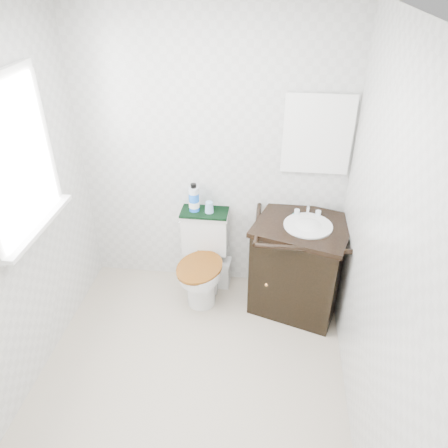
% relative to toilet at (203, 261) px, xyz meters
% --- Properties ---
extents(floor, '(2.40, 2.40, 0.00)m').
position_rel_toilet_xyz_m(floor, '(0.05, -0.97, -0.33)').
color(floor, '#B0A38E').
rests_on(floor, ground).
extents(ceiling, '(2.40, 2.40, 0.00)m').
position_rel_toilet_xyz_m(ceiling, '(0.05, -0.97, 2.07)').
color(ceiling, silver).
rests_on(ceiling, wall_back).
extents(wall_back, '(2.40, 0.00, 2.40)m').
position_rel_toilet_xyz_m(wall_back, '(0.05, 0.23, 0.87)').
color(wall_back, silver).
rests_on(wall_back, ground).
extents(wall_front, '(2.40, 0.00, 2.40)m').
position_rel_toilet_xyz_m(wall_front, '(0.05, -2.17, 0.87)').
color(wall_front, silver).
rests_on(wall_front, ground).
extents(wall_left, '(0.00, 2.40, 2.40)m').
position_rel_toilet_xyz_m(wall_left, '(-1.05, -0.97, 0.87)').
color(wall_left, silver).
rests_on(wall_left, ground).
extents(wall_right, '(0.00, 2.40, 2.40)m').
position_rel_toilet_xyz_m(wall_right, '(1.15, -0.97, 0.87)').
color(wall_right, silver).
rests_on(wall_right, ground).
extents(window, '(0.02, 0.70, 0.90)m').
position_rel_toilet_xyz_m(window, '(-1.02, -0.72, 1.22)').
color(window, white).
rests_on(window, wall_left).
extents(mirror, '(0.50, 0.02, 0.60)m').
position_rel_toilet_xyz_m(mirror, '(0.87, 0.20, 1.12)').
color(mirror, silver).
rests_on(mirror, wall_back).
extents(toilet, '(0.45, 0.66, 0.75)m').
position_rel_toilet_xyz_m(toilet, '(0.00, 0.00, 0.00)').
color(toilet, silver).
rests_on(toilet, floor).
extents(vanity, '(0.87, 0.80, 0.92)m').
position_rel_toilet_xyz_m(vanity, '(0.82, -0.07, 0.10)').
color(vanity, black).
rests_on(vanity, floor).
extents(trash_bin, '(0.20, 0.16, 0.28)m').
position_rel_toilet_xyz_m(trash_bin, '(0.13, 0.11, -0.19)').
color(trash_bin, silver).
rests_on(trash_bin, floor).
extents(towel, '(0.40, 0.22, 0.02)m').
position_rel_toilet_xyz_m(towel, '(0.00, 0.12, 0.43)').
color(towel, black).
rests_on(towel, toilet).
extents(mouthwash_bottle, '(0.09, 0.09, 0.25)m').
position_rel_toilet_xyz_m(mouthwash_bottle, '(-0.09, 0.13, 0.55)').
color(mouthwash_bottle, blue).
rests_on(mouthwash_bottle, towel).
extents(cup, '(0.08, 0.08, 0.09)m').
position_rel_toilet_xyz_m(cup, '(0.04, 0.11, 0.48)').
color(cup, '#87AFDD').
rests_on(cup, towel).
extents(soap_bar, '(0.06, 0.04, 0.02)m').
position_rel_toilet_xyz_m(soap_bar, '(0.76, 0.06, 0.50)').
color(soap_bar, '#1C887D').
rests_on(soap_bar, vanity).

